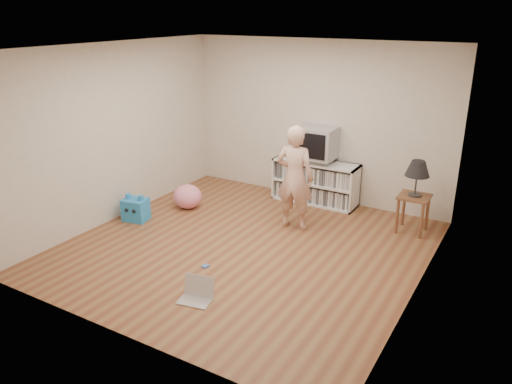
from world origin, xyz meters
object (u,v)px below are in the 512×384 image
Objects in this scene: side_table at (414,205)px; plush_pink at (188,196)px; dvd_deck at (316,159)px; person at (295,178)px; crt_tv at (317,142)px; table_lamp at (418,169)px; plush_blue at (136,209)px; media_unit at (316,182)px; laptop at (197,293)px.

side_table reaches higher than plush_pink.
dvd_deck is 1.09m from person.
table_lamp is (1.68, -0.37, -0.08)m from crt_tv.
crt_tv reaches higher than side_table.
side_table is at bearing 0.00° from table_lamp.
table_lamp is at bearing -12.43° from dvd_deck.
person is (0.15, -1.08, -0.26)m from crt_tv.
dvd_deck reaches higher than side_table.
side_table is 0.36× the size of person.
side_table is at bearing -12.32° from crt_tv.
plush_blue is (-2.04, -2.07, -0.56)m from dvd_deck.
dvd_deck reaches higher than media_unit.
laptop is (-1.59, -3.00, -0.35)m from side_table.
plush_pink is at bearing -142.22° from media_unit.
plush_pink is (-1.81, -0.19, -0.57)m from person.
person is (0.15, -1.10, 0.41)m from media_unit.
media_unit is 2.55× the size of side_table.
person is (0.15, -1.08, 0.03)m from dvd_deck.
plush_pink is (-1.66, -1.29, -0.16)m from media_unit.
laptop is 2.73m from plush_pink.
plush_pink is at bearing -164.88° from table_lamp.
side_table is 3.47m from plush_pink.
laptop is (-0.06, -2.29, -0.70)m from person.
side_table is at bearing 15.12° from plush_pink.
person reaches higher than plush_blue.
table_lamp is (0.00, 0.00, 0.53)m from side_table.
person is at bearing -155.11° from table_lamp.
laptop is (0.09, -3.37, -0.95)m from crt_tv.
person reaches higher than table_lamp.
dvd_deck reaches higher than plush_blue.
table_lamp reaches higher than laptop.
person is 3.74× the size of plush_blue.
media_unit is 3.42× the size of plush_blue.
table_lamp is at bearing -160.05° from person.
plush_blue is at bearing -134.57° from dvd_deck.
plush_pink is at bearing 118.67° from laptop.
side_table is at bearing 50.90° from laptop.
crt_tv is (0.00, -0.00, 0.29)m from dvd_deck.
crt_tv is 1.17× the size of table_lamp.
media_unit reaches higher than plush_pink.
table_lamp reaches higher than side_table.
dvd_deck is 0.29× the size of person.
person reaches higher than laptop.
media_unit is 1.82m from table_lamp.
laptop is 0.99× the size of plush_blue.
crt_tv is 1.48× the size of laptop.
side_table is 1.73m from person.
person reaches higher than crt_tv.
laptop is (0.09, -3.37, -0.67)m from dvd_deck.
person is at bearing 13.70° from plush_blue.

